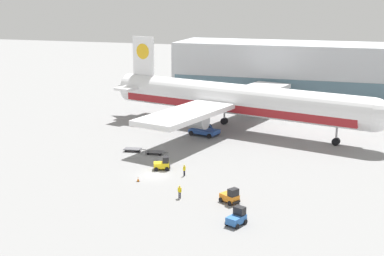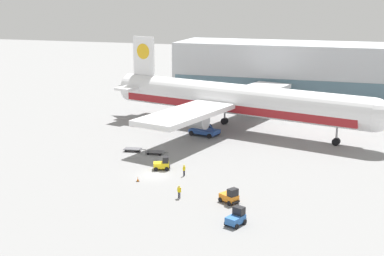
{
  "view_description": "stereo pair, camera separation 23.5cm",
  "coord_description": "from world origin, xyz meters",
  "views": [
    {
      "loc": [
        27.58,
        -68.18,
        25.32
      ],
      "look_at": [
        1.52,
        13.25,
        4.0
      ],
      "focal_mm": 50.0,
      "sensor_mm": 36.0,
      "label": 1
    },
    {
      "loc": [
        27.81,
        -68.1,
        25.32
      ],
      "look_at": [
        1.52,
        13.25,
        4.0
      ],
      "focal_mm": 50.0,
      "sensor_mm": 36.0,
      "label": 2
    }
  ],
  "objects": [
    {
      "name": "baggage_dolly_second",
      "position": [
        -3.76,
        9.81,
        0.39
      ],
      "size": [
        3.77,
        1.85,
        0.48
      ],
      "rotation": [
        0.0,
        0.0,
        0.13
      ],
      "color": "#56565B",
      "rests_on": "ground_plane"
    },
    {
      "name": "traffic_cone_near",
      "position": [
        -1.12,
        -3.23,
        0.33
      ],
      "size": [
        0.4,
        0.4,
        0.68
      ],
      "color": "black",
      "rests_on": "ground_plane"
    },
    {
      "name": "ground_plane",
      "position": [
        0.0,
        0.0,
        0.0
      ],
      "size": [
        400.0,
        400.0,
        0.0
      ],
      "primitive_type": "plane",
      "color": "gray"
    },
    {
      "name": "baggage_tug_far",
      "position": [
        13.05,
        -6.99,
        0.88
      ],
      "size": [
        2.82,
        2.56,
        2.0
      ],
      "rotation": [
        0.0,
        0.0,
        -0.56
      ],
      "color": "orange",
      "rests_on": "ground_plane"
    },
    {
      "name": "baggage_tug_mid",
      "position": [
        15.32,
        -13.09,
        0.88
      ],
      "size": [
        2.34,
        2.78,
        2.0
      ],
      "rotation": [
        0.0,
        0.0,
        1.19
      ],
      "color": "#2D66B7",
      "rests_on": "ground_plane"
    },
    {
      "name": "terminal_building",
      "position": [
        27.67,
        64.42,
        6.99
      ],
      "size": [
        90.0,
        18.2,
        14.0
      ],
      "color": "#B2B7BC",
      "rests_on": "ground_plane"
    },
    {
      "name": "ground_crew_near",
      "position": [
        6.48,
        -7.46,
        1.02
      ],
      "size": [
        0.56,
        0.3,
        1.73
      ],
      "rotation": [
        0.0,
        0.0,
        6.04
      ],
      "color": "black",
      "rests_on": "ground_plane"
    },
    {
      "name": "scissor_lift_loader",
      "position": [
        0.52,
        23.93,
        2.18
      ],
      "size": [
        5.79,
        4.47,
        5.81
      ],
      "rotation": [
        0.0,
        0.0,
        -0.26
      ],
      "color": "#284C99",
      "rests_on": "ground_plane"
    },
    {
      "name": "ground_crew_far",
      "position": [
        4.27,
        1.01,
        0.99
      ],
      "size": [
        0.3,
        0.56,
        1.69
      ],
      "rotation": [
        0.0,
        0.0,
        1.34
      ],
      "color": "black",
      "rests_on": "ground_plane"
    },
    {
      "name": "baggage_dolly_lead",
      "position": [
        -7.88,
        10.21,
        0.39
      ],
      "size": [
        3.77,
        1.85,
        0.48
      ],
      "rotation": [
        0.0,
        0.0,
        0.13
      ],
      "color": "#56565B",
      "rests_on": "ground_plane"
    },
    {
      "name": "airplane_main",
      "position": [
        4.29,
        29.65,
        5.84
      ],
      "size": [
        56.93,
        48.46,
        17.0
      ],
      "rotation": [
        0.0,
        0.0,
        -0.26
      ],
      "color": "white",
      "rests_on": "ground_plane"
    },
    {
      "name": "baggage_tug_foreground",
      "position": [
        0.26,
        2.78,
        0.88
      ],
      "size": [
        2.78,
        2.34,
        2.0
      ],
      "rotation": [
        0.0,
        0.0,
        0.38
      ],
      "color": "yellow",
      "rests_on": "ground_plane"
    }
  ]
}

